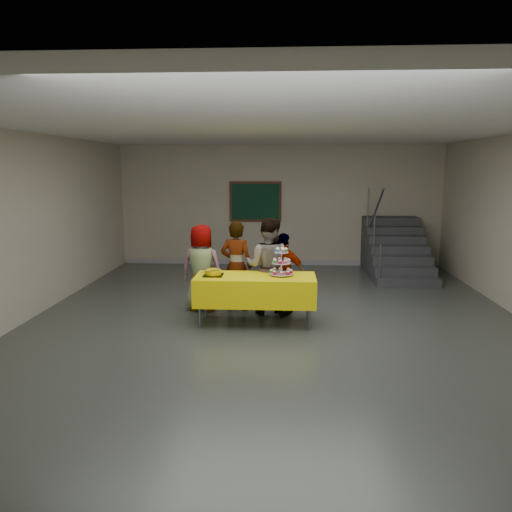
{
  "coord_description": "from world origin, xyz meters",
  "views": [
    {
      "loc": [
        0.13,
        -7.51,
        2.44
      ],
      "look_at": [
        -0.32,
        0.29,
        1.05
      ],
      "focal_mm": 35.0,
      "sensor_mm": 36.0,
      "label": 1
    }
  ],
  "objects_px": {
    "bear_cake": "(213,272)",
    "cupcake_stand": "(281,264)",
    "schoolchild_a": "(202,268)",
    "schoolchild_d": "(284,274)",
    "staircase": "(394,252)",
    "noticeboard": "(255,202)",
    "schoolchild_c": "(268,266)",
    "bake_table": "(255,289)",
    "schoolchild_b": "(236,266)"
  },
  "relations": [
    {
      "from": "bear_cake",
      "to": "schoolchild_c",
      "type": "bearing_deg",
      "value": 33.52
    },
    {
      "from": "schoolchild_c",
      "to": "noticeboard",
      "type": "bearing_deg",
      "value": -71.76
    },
    {
      "from": "bake_table",
      "to": "schoolchild_b",
      "type": "distance_m",
      "value": 0.88
    },
    {
      "from": "schoolchild_c",
      "to": "noticeboard",
      "type": "height_order",
      "value": "noticeboard"
    },
    {
      "from": "schoolchild_b",
      "to": "schoolchild_d",
      "type": "bearing_deg",
      "value": -179.04
    },
    {
      "from": "cupcake_stand",
      "to": "schoolchild_c",
      "type": "height_order",
      "value": "schoolchild_c"
    },
    {
      "from": "bear_cake",
      "to": "schoolchild_c",
      "type": "xyz_separation_m",
      "value": [
        0.84,
        0.56,
        -0.01
      ]
    },
    {
      "from": "schoolchild_c",
      "to": "cupcake_stand",
      "type": "bearing_deg",
      "value": 126.61
    },
    {
      "from": "schoolchild_a",
      "to": "noticeboard",
      "type": "height_order",
      "value": "noticeboard"
    },
    {
      "from": "schoolchild_c",
      "to": "noticeboard",
      "type": "xyz_separation_m",
      "value": [
        -0.47,
        4.33,
        0.79
      ]
    },
    {
      "from": "schoolchild_b",
      "to": "schoolchild_c",
      "type": "height_order",
      "value": "schoolchild_c"
    },
    {
      "from": "bear_cake",
      "to": "staircase",
      "type": "distance_m",
      "value": 5.48
    },
    {
      "from": "staircase",
      "to": "schoolchild_c",
      "type": "bearing_deg",
      "value": -129.01
    },
    {
      "from": "bake_table",
      "to": "schoolchild_c",
      "type": "height_order",
      "value": "schoolchild_c"
    },
    {
      "from": "bake_table",
      "to": "staircase",
      "type": "relative_size",
      "value": 0.78
    },
    {
      "from": "schoolchild_a",
      "to": "schoolchild_c",
      "type": "bearing_deg",
      "value": -178.15
    },
    {
      "from": "schoolchild_d",
      "to": "staircase",
      "type": "distance_m",
      "value": 4.3
    },
    {
      "from": "bake_table",
      "to": "schoolchild_c",
      "type": "distance_m",
      "value": 0.62
    },
    {
      "from": "bake_table",
      "to": "schoolchild_a",
      "type": "distance_m",
      "value": 1.22
    },
    {
      "from": "schoolchild_a",
      "to": "staircase",
      "type": "relative_size",
      "value": 0.62
    },
    {
      "from": "bake_table",
      "to": "staircase",
      "type": "height_order",
      "value": "staircase"
    },
    {
      "from": "schoolchild_a",
      "to": "schoolchild_c",
      "type": "distance_m",
      "value": 1.16
    },
    {
      "from": "cupcake_stand",
      "to": "schoolchild_a",
      "type": "relative_size",
      "value": 0.3
    },
    {
      "from": "schoolchild_a",
      "to": "schoolchild_d",
      "type": "distance_m",
      "value": 1.42
    },
    {
      "from": "schoolchild_b",
      "to": "noticeboard",
      "type": "xyz_separation_m",
      "value": [
        0.09,
        4.1,
        0.83
      ]
    },
    {
      "from": "schoolchild_b",
      "to": "schoolchild_d",
      "type": "distance_m",
      "value": 0.84
    },
    {
      "from": "schoolchild_a",
      "to": "schoolchild_b",
      "type": "distance_m",
      "value": 0.6
    },
    {
      "from": "cupcake_stand",
      "to": "bear_cake",
      "type": "bearing_deg",
      "value": -176.17
    },
    {
      "from": "cupcake_stand",
      "to": "staircase",
      "type": "bearing_deg",
      "value": 56.75
    },
    {
      "from": "schoolchild_b",
      "to": "schoolchild_d",
      "type": "xyz_separation_m",
      "value": [
        0.82,
        -0.17,
        -0.09
      ]
    },
    {
      "from": "schoolchild_c",
      "to": "noticeboard",
      "type": "distance_m",
      "value": 4.43
    },
    {
      "from": "schoolchild_a",
      "to": "noticeboard",
      "type": "relative_size",
      "value": 1.15
    },
    {
      "from": "bake_table",
      "to": "noticeboard",
      "type": "relative_size",
      "value": 1.45
    },
    {
      "from": "noticeboard",
      "to": "schoolchild_c",
      "type": "bearing_deg",
      "value": -83.85
    },
    {
      "from": "schoolchild_d",
      "to": "bake_table",
      "type": "bearing_deg",
      "value": 70.7
    },
    {
      "from": "bear_cake",
      "to": "staircase",
      "type": "height_order",
      "value": "staircase"
    },
    {
      "from": "schoolchild_d",
      "to": "schoolchild_c",
      "type": "bearing_deg",
      "value": 29.67
    },
    {
      "from": "bear_cake",
      "to": "cupcake_stand",
      "type": "bearing_deg",
      "value": 3.83
    },
    {
      "from": "schoolchild_b",
      "to": "noticeboard",
      "type": "relative_size",
      "value": 1.19
    },
    {
      "from": "bake_table",
      "to": "schoolchild_a",
      "type": "xyz_separation_m",
      "value": [
        -0.96,
        0.72,
        0.19
      ]
    },
    {
      "from": "staircase",
      "to": "schoolchild_d",
      "type": "bearing_deg",
      "value": -126.77
    },
    {
      "from": "schoolchild_c",
      "to": "staircase",
      "type": "distance_m",
      "value": 4.51
    },
    {
      "from": "bake_table",
      "to": "schoolchild_c",
      "type": "bearing_deg",
      "value": 71.18
    },
    {
      "from": "bear_cake",
      "to": "schoolchild_a",
      "type": "xyz_separation_m",
      "value": [
        -0.31,
        0.73,
        -0.08
      ]
    },
    {
      "from": "schoolchild_b",
      "to": "schoolchild_d",
      "type": "height_order",
      "value": "schoolchild_b"
    },
    {
      "from": "cupcake_stand",
      "to": "schoolchild_c",
      "type": "relative_size",
      "value": 0.27
    },
    {
      "from": "schoolchild_d",
      "to": "noticeboard",
      "type": "height_order",
      "value": "noticeboard"
    },
    {
      "from": "bake_table",
      "to": "schoolchild_d",
      "type": "height_order",
      "value": "schoolchild_d"
    },
    {
      "from": "schoolchild_d",
      "to": "staircase",
      "type": "height_order",
      "value": "staircase"
    },
    {
      "from": "schoolchild_a",
      "to": "schoolchild_d",
      "type": "xyz_separation_m",
      "value": [
        1.41,
        -0.12,
        -0.06
      ]
    }
  ]
}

